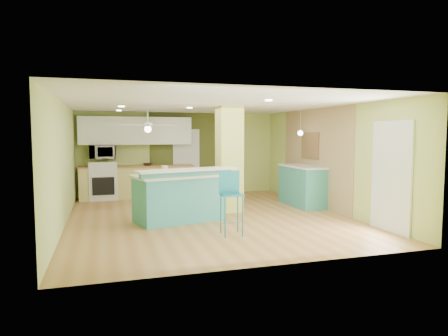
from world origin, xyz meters
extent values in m
cube|color=#9E6A37|center=(0.00, 0.00, -0.01)|extent=(6.00, 7.00, 0.01)
cube|color=white|center=(0.00, 0.00, 2.50)|extent=(6.00, 7.00, 0.01)
cube|color=#B8CB6C|center=(0.00, 3.50, 1.25)|extent=(6.00, 0.01, 2.50)
cube|color=#B8CB6C|center=(0.00, -3.50, 1.25)|extent=(6.00, 0.01, 2.50)
cube|color=#B8CB6C|center=(-3.00, 0.00, 1.25)|extent=(0.01, 7.00, 2.50)
cube|color=#B8CB6C|center=(3.00, 0.00, 1.25)|extent=(0.01, 7.00, 2.50)
cube|color=#967B55|center=(2.99, 0.60, 1.25)|extent=(0.02, 3.40, 2.50)
cube|color=#454C1E|center=(0.20, 3.49, 1.25)|extent=(2.20, 0.02, 2.50)
cube|color=silver|center=(0.20, 3.46, 1.00)|extent=(0.82, 0.05, 2.00)
cube|color=white|center=(2.97, -2.30, 1.05)|extent=(0.04, 1.08, 2.10)
cube|color=#CDD462|center=(0.65, 0.50, 1.25)|extent=(0.55, 0.55, 2.50)
cube|color=#D0C16D|center=(-1.30, 3.20, 0.45)|extent=(3.20, 0.60, 0.90)
cube|color=#956233|center=(-1.30, 3.20, 0.92)|extent=(3.25, 0.63, 0.04)
cube|color=silver|center=(-2.25, 3.20, 0.45)|extent=(0.76, 0.64, 0.90)
cube|color=black|center=(-2.25, 2.87, 0.42)|extent=(0.59, 0.02, 0.50)
cube|color=silver|center=(-2.25, 2.90, 0.99)|extent=(0.76, 0.06, 0.18)
cube|color=white|center=(-1.30, 3.32, 1.95)|extent=(3.20, 0.34, 0.80)
imported|color=white|center=(-2.25, 3.20, 1.35)|extent=(0.70, 0.48, 0.39)
cylinder|color=silver|center=(-1.10, 2.00, 2.30)|extent=(0.03, 0.03, 0.40)
cylinder|color=silver|center=(-1.10, 2.00, 2.10)|extent=(0.24, 0.24, 0.10)
sphere|color=white|center=(-1.10, 2.00, 1.98)|extent=(0.18, 0.18, 0.18)
cylinder|color=silver|center=(2.65, 0.75, 2.19)|extent=(0.01, 0.01, 0.62)
sphere|color=white|center=(2.65, 0.75, 1.88)|extent=(0.14, 0.14, 0.14)
cube|color=brown|center=(2.96, 0.80, 1.55)|extent=(0.03, 0.90, 0.70)
cube|color=teal|center=(-0.70, -0.21, 0.47)|extent=(1.95, 1.32, 0.94)
cube|color=beige|center=(-0.70, -0.21, 0.97)|extent=(2.08, 1.44, 0.05)
cube|color=teal|center=(-0.59, -0.62, 1.06)|extent=(1.98, 0.65, 0.14)
cube|color=beige|center=(-0.59, -0.62, 1.13)|extent=(2.19, 0.97, 0.04)
cylinder|color=#1C6F80|center=(-0.16, -1.84, 0.37)|extent=(0.02, 0.02, 0.73)
cylinder|color=#1C6F80|center=(0.16, -1.86, 0.37)|extent=(0.02, 0.02, 0.73)
cylinder|color=#1C6F80|center=(-0.15, -1.52, 0.37)|extent=(0.02, 0.02, 0.73)
cylinder|color=#1C6F80|center=(0.18, -1.53, 0.37)|extent=(0.02, 0.02, 0.73)
cube|color=#1C6F80|center=(0.01, -1.69, 0.75)|extent=(0.41, 0.41, 0.03)
cube|color=#1C6F80|center=(0.02, -1.52, 0.97)|extent=(0.39, 0.05, 0.41)
cube|color=teal|center=(2.70, 0.68, 0.50)|extent=(0.64, 1.55, 1.00)
cube|color=silver|center=(2.70, 0.68, 1.02)|extent=(0.69, 1.62, 0.04)
imported|color=#341E15|center=(-0.99, 3.19, 0.98)|extent=(0.37, 0.37, 0.07)
cylinder|color=gold|center=(-0.98, -0.07, 1.09)|extent=(0.14, 0.14, 0.18)
camera|label=1|loc=(-2.20, -8.55, 1.85)|focal=32.00mm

